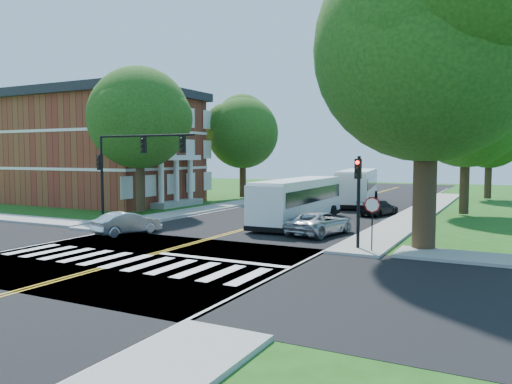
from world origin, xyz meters
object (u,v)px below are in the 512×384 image
Objects in this scene: signal_nw at (130,159)px; suv at (320,223)px; bus_follow at (358,186)px; hatchback at (127,223)px; dark_sedan at (378,208)px; bus_lead at (299,200)px; signal_ne at (358,189)px.

signal_nw is 1.47× the size of suv.
hatchback is at bearing 63.98° from bus_follow.
hatchback is at bearing -56.89° from signal_nw.
dark_sedan is at bearing 52.05° from signal_nw.
bus_follow is (7.69, 22.67, -2.66)m from signal_nw.
bus_follow is at bearing -91.15° from bus_lead.
signal_ne is 10.19m from bus_lead.
dark_sedan is at bearing -82.91° from suv.
signal_nw is at bearing 61.36° from bus_follow.
bus_lead reaches higher than dark_sedan.
signal_ne is 0.34× the size of bus_follow.
signal_ne is 0.38× the size of bus_lead.
bus_lead is 2.91× the size of hatchback.
signal_nw is 3.98m from hatchback.
suv is 1.18× the size of dark_sedan.
signal_ne is at bearing 127.08° from bus_lead.
dark_sedan is (11.52, 14.77, -3.77)m from signal_nw.
suv is (10.00, 5.00, 0.02)m from hatchback.
suv is at bearing 19.35° from signal_nw.
hatchback is at bearing 51.15° from bus_lead.
signal_nw is 0.56× the size of bus_follow.
signal_nw is 19.10m from dark_sedan.
signal_nw reaches higher than bus_follow.
signal_nw reaches higher than hatchback.
signal_ne is 1.11× the size of hatchback.
signal_nw reaches higher than dark_sedan.
bus_follow is 2.63× the size of suv.
signal_ne is at bearing 95.78° from bus_follow.
signal_ne is at bearing -157.96° from hatchback.
bus_follow is 3.21× the size of hatchback.
signal_ne reaches higher than dark_sedan.
signal_ne reaches higher than hatchback.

